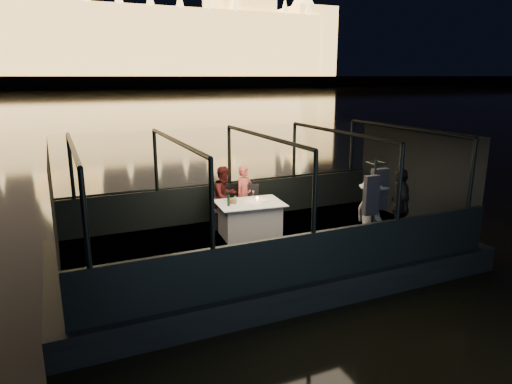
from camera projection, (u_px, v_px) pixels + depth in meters
name	position (u px, v px, depth m)	size (l,w,h in m)	color
river_water	(73.00, 99.00, 80.67)	(500.00, 500.00, 0.00)	black
boat_hull	(264.00, 266.00, 9.86)	(8.60, 4.40, 1.00)	black
boat_deck	(264.00, 245.00, 9.74)	(8.00, 4.00, 0.04)	black
gunwale_port	(230.00, 201.00, 11.39)	(8.00, 0.08, 0.90)	black
gunwale_starboard	(313.00, 257.00, 7.85)	(8.00, 0.08, 0.90)	black
cabin_glass_port	(229.00, 155.00, 11.11)	(8.00, 0.02, 1.40)	#99B2B2
cabin_glass_starboard	(315.00, 192.00, 7.57)	(8.00, 0.02, 1.40)	#99B2B2
cabin_roof_glass	(264.00, 136.00, 9.17)	(8.00, 4.00, 0.02)	#99B2B2
end_wall_fore	(54.00, 215.00, 7.87)	(0.02, 4.00, 2.30)	black
end_wall_aft	(413.00, 175.00, 11.03)	(0.02, 4.00, 2.30)	black
canopy_ribs	(264.00, 192.00, 9.45)	(8.00, 4.00, 2.30)	black
embankment	(57.00, 83.00, 195.49)	(400.00, 140.00, 6.00)	#423D33
parliament_building	(51.00, 2.00, 157.61)	(220.00, 32.00, 60.00)	#F2D18C
dining_table_central	(250.00, 219.00, 10.15)	(1.45, 1.05, 0.77)	silver
chair_port_left	(220.00, 210.00, 10.64)	(0.40, 0.40, 0.86)	black
chair_port_right	(253.00, 206.00, 10.94)	(0.44, 0.44, 0.94)	black
coat_stand	(373.00, 214.00, 8.79)	(0.54, 0.43, 1.95)	black
person_woman_coral	(245.00, 192.00, 11.04)	(0.50, 0.33, 1.39)	#E26252
person_man_maroon	(225.00, 195.00, 10.76)	(0.69, 0.54, 1.44)	#401212
passenger_stripe	(372.00, 213.00, 9.04)	(1.03, 0.58, 1.59)	silver
passenger_dark	(399.00, 204.00, 9.63)	(0.95, 0.40, 1.62)	black
wine_bottle	(229.00, 199.00, 9.78)	(0.06, 0.06, 0.29)	#123315
bread_basket	(232.00, 201.00, 10.04)	(0.20, 0.20, 0.08)	olive
amber_candle	(257.00, 199.00, 10.21)	(0.05, 0.05, 0.07)	#FF8C3F
plate_near	(264.00, 201.00, 10.17)	(0.23, 0.23, 0.01)	silver
plate_far	(229.00, 200.00, 10.27)	(0.23, 0.23, 0.01)	silver
wine_glass_white	(235.00, 200.00, 9.90)	(0.06, 0.06, 0.18)	white
wine_glass_red	(253.00, 194.00, 10.41)	(0.06, 0.06, 0.17)	silver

